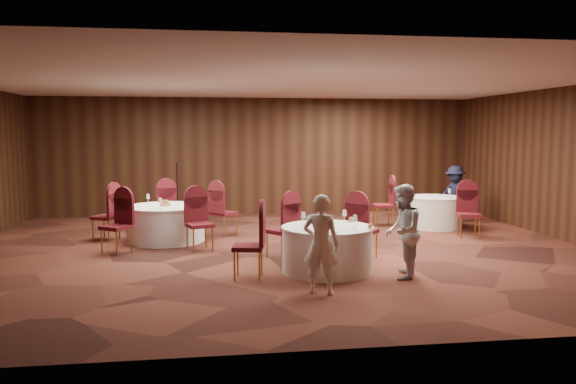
{
  "coord_description": "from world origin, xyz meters",
  "views": [
    {
      "loc": [
        -1.32,
        -10.49,
        2.23
      ],
      "look_at": [
        0.2,
        0.2,
        1.1
      ],
      "focal_mm": 35.0,
      "sensor_mm": 36.0,
      "label": 1
    }
  ],
  "objects": [
    {
      "name": "ground",
      "position": [
        0.0,
        0.0,
        0.0
      ],
      "size": [
        12.0,
        12.0,
        0.0
      ],
      "primitive_type": "plane",
      "color": "black",
      "rests_on": "ground"
    },
    {
      "name": "room_shell",
      "position": [
        0.0,
        0.0,
        1.96
      ],
      "size": [
        12.0,
        12.0,
        12.0
      ],
      "color": "silver",
      "rests_on": "ground"
    },
    {
      "name": "table_main",
      "position": [
        0.56,
        -1.77,
        0.38
      ],
      "size": [
        1.48,
        1.48,
        0.74
      ],
      "color": "white",
      "rests_on": "ground"
    },
    {
      "name": "table_left",
      "position": [
        -2.22,
        1.24,
        0.38
      ],
      "size": [
        1.62,
        1.62,
        0.74
      ],
      "color": "white",
      "rests_on": "ground"
    },
    {
      "name": "table_right",
      "position": [
        4.0,
        2.06,
        0.38
      ],
      "size": [
        1.26,
        1.26,
        0.74
      ],
      "color": "white",
      "rests_on": "ground"
    },
    {
      "name": "chairs_main",
      "position": [
        0.21,
        -1.16,
        0.5
      ],
      "size": [
        2.79,
        2.01,
        1.0
      ],
      "color": "#3C0C14",
      "rests_on": "ground"
    },
    {
      "name": "chairs_left",
      "position": [
        -2.27,
        1.25,
        0.5
      ],
      "size": [
        3.18,
        3.04,
        1.0
      ],
      "color": "#3C0C14",
      "rests_on": "ground"
    },
    {
      "name": "chairs_right",
      "position": [
        3.54,
        1.66,
        0.5
      ],
      "size": [
        1.95,
        2.33,
        1.0
      ],
      "color": "#3C0C14",
      "rests_on": "ground"
    },
    {
      "name": "tabletop_main",
      "position": [
        0.71,
        -1.89,
        0.84
      ],
      "size": [
        1.09,
        1.13,
        0.22
      ],
      "color": "silver",
      "rests_on": "table_main"
    },
    {
      "name": "tabletop_left",
      "position": [
        -2.22,
        1.26,
        0.82
      ],
      "size": [
        0.9,
        0.83,
        0.22
      ],
      "color": "silver",
      "rests_on": "table_left"
    },
    {
      "name": "tabletop_right",
      "position": [
        4.22,
        1.79,
        0.9
      ],
      "size": [
        0.08,
        0.08,
        0.22
      ],
      "color": "silver",
      "rests_on": "table_right"
    },
    {
      "name": "mic_stand",
      "position": [
        -2.14,
        4.3,
        0.42
      ],
      "size": [
        0.24,
        0.24,
        1.47
      ],
      "color": "black",
      "rests_on": "ground"
    },
    {
      "name": "woman_a",
      "position": [
        0.21,
        -2.98,
        0.7
      ],
      "size": [
        0.6,
        0.51,
        1.4
      ],
      "primitive_type": "imported",
      "rotation": [
        0.0,
        0.0,
        2.73
      ],
      "color": "white",
      "rests_on": "ground"
    },
    {
      "name": "woman_b",
      "position": [
        1.62,
        -2.31,
        0.73
      ],
      "size": [
        0.79,
        0.87,
        1.46
      ],
      "primitive_type": "imported",
      "rotation": [
        0.0,
        0.0,
        4.3
      ],
      "color": "silver",
      "rests_on": "ground"
    },
    {
      "name": "man_c",
      "position": [
        4.83,
        2.84,
        0.71
      ],
      "size": [
        0.95,
        1.05,
        1.42
      ],
      "primitive_type": "imported",
      "rotation": [
        0.0,
        0.0,
        5.31
      ],
      "color": "black",
      "rests_on": "ground"
    }
  ]
}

